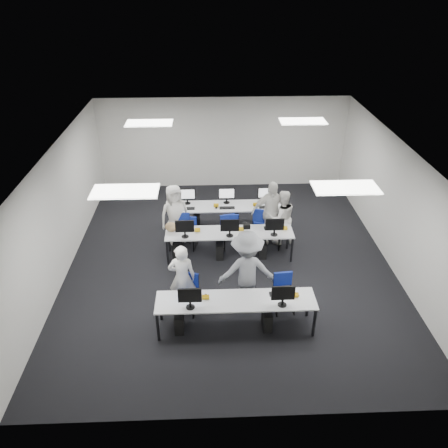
{
  "coord_description": "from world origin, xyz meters",
  "views": [
    {
      "loc": [
        -0.5,
        -9.11,
        6.44
      ],
      "look_at": [
        -0.14,
        0.14,
        1.0
      ],
      "focal_mm": 35.0,
      "sensor_mm": 36.0,
      "label": 1
    }
  ],
  "objects_px": {
    "chair_5": "(184,230)",
    "photographer": "(247,271)",
    "chair_3": "(229,237)",
    "chair_4": "(274,237)",
    "chair_7": "(262,227)",
    "chair_2": "(189,238)",
    "chair_6": "(231,230)",
    "desk_mid": "(229,234)",
    "student_1": "(282,217)",
    "student_3": "(271,212)",
    "student_0": "(182,278)",
    "desk_front": "(236,302)",
    "chair_0": "(188,300)",
    "chair_1": "(284,299)",
    "student_2": "(175,214)"
  },
  "relations": [
    {
      "from": "desk_front",
      "to": "chair_6",
      "type": "relative_size",
      "value": 3.77
    },
    {
      "from": "chair_0",
      "to": "photographer",
      "type": "relative_size",
      "value": 0.47
    },
    {
      "from": "chair_6",
      "to": "desk_mid",
      "type": "bearing_deg",
      "value": -95.86
    },
    {
      "from": "chair_5",
      "to": "student_0",
      "type": "bearing_deg",
      "value": -78.14
    },
    {
      "from": "chair_3",
      "to": "chair_2",
      "type": "bearing_deg",
      "value": 165.8
    },
    {
      "from": "chair_5",
      "to": "photographer",
      "type": "xyz_separation_m",
      "value": [
        1.47,
        -2.77,
        0.63
      ]
    },
    {
      "from": "student_0",
      "to": "student_1",
      "type": "relative_size",
      "value": 1.04
    },
    {
      "from": "chair_6",
      "to": "student_1",
      "type": "height_order",
      "value": "student_1"
    },
    {
      "from": "chair_3",
      "to": "chair_4",
      "type": "bearing_deg",
      "value": -15.45
    },
    {
      "from": "chair_2",
      "to": "chair_3",
      "type": "relative_size",
      "value": 0.96
    },
    {
      "from": "desk_front",
      "to": "chair_2",
      "type": "bearing_deg",
      "value": 108.79
    },
    {
      "from": "chair_3",
      "to": "student_3",
      "type": "bearing_deg",
      "value": -3.56
    },
    {
      "from": "desk_mid",
      "to": "student_0",
      "type": "relative_size",
      "value": 2.01
    },
    {
      "from": "student_3",
      "to": "photographer",
      "type": "bearing_deg",
      "value": -111.17
    },
    {
      "from": "student_0",
      "to": "chair_3",
      "type": "bearing_deg",
      "value": -112.52
    },
    {
      "from": "desk_mid",
      "to": "chair_3",
      "type": "xyz_separation_m",
      "value": [
        0.02,
        0.49,
        -0.41
      ]
    },
    {
      "from": "chair_4",
      "to": "photographer",
      "type": "relative_size",
      "value": 0.44
    },
    {
      "from": "desk_front",
      "to": "student_2",
      "type": "height_order",
      "value": "student_2"
    },
    {
      "from": "chair_1",
      "to": "chair_2",
      "type": "relative_size",
      "value": 1.05
    },
    {
      "from": "student_1",
      "to": "photographer",
      "type": "distance_m",
      "value": 2.77
    },
    {
      "from": "chair_5",
      "to": "student_3",
      "type": "bearing_deg",
      "value": 5.36
    },
    {
      "from": "chair_5",
      "to": "photographer",
      "type": "bearing_deg",
      "value": -52.34
    },
    {
      "from": "chair_7",
      "to": "student_0",
      "type": "height_order",
      "value": "student_0"
    },
    {
      "from": "chair_5",
      "to": "chair_6",
      "type": "relative_size",
      "value": 1.1
    },
    {
      "from": "student_0",
      "to": "chair_6",
      "type": "bearing_deg",
      "value": -110.64
    },
    {
      "from": "chair_2",
      "to": "chair_5",
      "type": "xyz_separation_m",
      "value": [
        -0.14,
        0.37,
        0.04
      ]
    },
    {
      "from": "chair_3",
      "to": "student_1",
      "type": "bearing_deg",
      "value": -8.65
    },
    {
      "from": "chair_0",
      "to": "chair_3",
      "type": "bearing_deg",
      "value": 84.7
    },
    {
      "from": "chair_2",
      "to": "student_0",
      "type": "xyz_separation_m",
      "value": [
        -0.04,
        -2.42,
        0.54
      ]
    },
    {
      "from": "chair_7",
      "to": "photographer",
      "type": "xyz_separation_m",
      "value": [
        -0.67,
        -2.84,
        0.63
      ]
    },
    {
      "from": "chair_0",
      "to": "chair_7",
      "type": "height_order",
      "value": "chair_7"
    },
    {
      "from": "desk_front",
      "to": "student_0",
      "type": "xyz_separation_m",
      "value": [
        -1.09,
        0.69,
        0.12
      ]
    },
    {
      "from": "chair_3",
      "to": "chair_5",
      "type": "bearing_deg",
      "value": 149.02
    },
    {
      "from": "student_1",
      "to": "photographer",
      "type": "relative_size",
      "value": 0.83
    },
    {
      "from": "chair_6",
      "to": "chair_2",
      "type": "bearing_deg",
      "value": -163.18
    },
    {
      "from": "student_0",
      "to": "student_1",
      "type": "distance_m",
      "value": 3.56
    },
    {
      "from": "photographer",
      "to": "chair_0",
      "type": "bearing_deg",
      "value": 1.4
    },
    {
      "from": "student_0",
      "to": "student_1",
      "type": "height_order",
      "value": "student_0"
    },
    {
      "from": "chair_4",
      "to": "chair_5",
      "type": "xyz_separation_m",
      "value": [
        -2.41,
        0.41,
        0.04
      ]
    },
    {
      "from": "chair_6",
      "to": "photographer",
      "type": "relative_size",
      "value": 0.46
    },
    {
      "from": "student_3",
      "to": "desk_front",
      "type": "bearing_deg",
      "value": -111.81
    },
    {
      "from": "chair_3",
      "to": "student_1",
      "type": "relative_size",
      "value": 0.56
    },
    {
      "from": "chair_4",
      "to": "student_1",
      "type": "bearing_deg",
      "value": 58.55
    },
    {
      "from": "chair_7",
      "to": "student_3",
      "type": "relative_size",
      "value": 0.53
    },
    {
      "from": "student_3",
      "to": "student_0",
      "type": "bearing_deg",
      "value": -133.34
    },
    {
      "from": "chair_2",
      "to": "chair_5",
      "type": "distance_m",
      "value": 0.4
    },
    {
      "from": "desk_front",
      "to": "chair_4",
      "type": "xyz_separation_m",
      "value": [
        1.21,
        3.06,
        -0.42
      ]
    },
    {
      "from": "chair_1",
      "to": "chair_4",
      "type": "relative_size",
      "value": 1.06
    },
    {
      "from": "desk_mid",
      "to": "chair_1",
      "type": "xyz_separation_m",
      "value": [
        1.07,
        -2.07,
        -0.41
      ]
    },
    {
      "from": "student_2",
      "to": "chair_0",
      "type": "bearing_deg",
      "value": -106.0
    }
  ]
}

